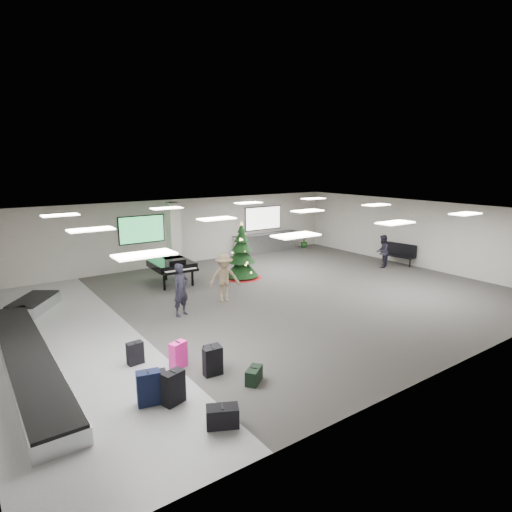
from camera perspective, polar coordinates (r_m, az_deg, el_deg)
ground at (r=15.93m, az=1.21°, el=-5.73°), size 18.00×18.00×0.00m
room_envelope at (r=15.69m, az=-1.33°, el=2.77°), size 18.02×14.02×3.21m
baggage_carousel at (r=13.03m, az=-28.00°, el=-10.49°), size 2.28×9.71×0.43m
service_counter at (r=23.87m, az=1.37°, el=1.77°), size 4.05×0.65×1.08m
suitcase_0 at (r=9.48m, az=-10.94°, el=-16.85°), size 0.52×0.38×0.74m
suitcase_1 at (r=10.47m, az=-5.79°, el=-13.81°), size 0.46×0.27×0.71m
pink_suitcase at (r=10.94m, az=-10.33°, el=-12.83°), size 0.48×0.36×0.68m
suitcase_3 at (r=10.81m, az=-5.87°, el=-13.20°), size 0.42×0.26×0.62m
navy_suitcase at (r=9.56m, az=-14.11°, el=-16.69°), size 0.53×0.38×0.76m
suitcase_5 at (r=9.60m, az=-13.26°, el=-16.65°), size 0.51×0.35×0.72m
green_duffel at (r=10.18m, az=-0.28°, el=-15.62°), size 0.58×0.53×0.37m
suitcase_8 at (r=11.36m, az=-15.81°, el=-12.36°), size 0.41×0.25×0.60m
black_duffel at (r=8.76m, az=-4.49°, el=-20.55°), size 0.70×0.58×0.43m
christmas_tree at (r=18.61m, az=-1.92°, el=-0.34°), size 1.75×1.75×2.49m
grand_piano at (r=17.92m, az=-11.12°, el=-1.22°), size 1.64×2.05×1.14m
bench at (r=22.16m, az=18.55°, el=0.41°), size 0.79×1.73×1.06m
traveler_a at (r=14.23m, az=-9.97°, el=-4.46°), size 0.75×0.62×1.76m
traveler_b at (r=15.51m, az=-4.25°, el=-2.90°), size 1.28×0.99×1.75m
traveler_bench at (r=21.31m, az=16.49°, el=0.62°), size 0.95×0.87×1.58m
potted_plant_left at (r=21.98m, az=-2.52°, el=0.60°), size 0.62×0.65×0.92m
potted_plant_right at (r=25.46m, az=6.43°, el=1.96°), size 0.59×0.59×0.74m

